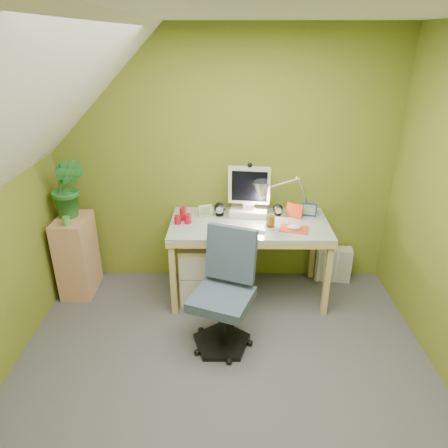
{
  "coord_description": "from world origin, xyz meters",
  "views": [
    {
      "loc": [
        0.02,
        -2.13,
        2.3
      ],
      "look_at": [
        0.0,
        1.0,
        0.85
      ],
      "focal_mm": 33.0,
      "sensor_mm": 36.0,
      "label": 1
    }
  ],
  "objects_px": {
    "desk": "(248,259)",
    "potted_plant": "(68,187)",
    "side_ledge": "(77,255)",
    "desk_lamp": "(299,187)",
    "task_chair": "(222,298)",
    "radiator": "(333,264)",
    "monitor": "(249,186)"
  },
  "relations": [
    {
      "from": "desk_lamp",
      "to": "task_chair",
      "type": "relative_size",
      "value": 0.61
    },
    {
      "from": "side_ledge",
      "to": "potted_plant",
      "type": "bearing_deg",
      "value": 90.0
    },
    {
      "from": "desk",
      "to": "potted_plant",
      "type": "height_order",
      "value": "potted_plant"
    },
    {
      "from": "potted_plant",
      "to": "radiator",
      "type": "relative_size",
      "value": 1.6
    },
    {
      "from": "side_ledge",
      "to": "task_chair",
      "type": "xyz_separation_m",
      "value": [
        1.38,
        -0.79,
        0.07
      ]
    },
    {
      "from": "radiator",
      "to": "desk_lamp",
      "type": "bearing_deg",
      "value": -160.44
    },
    {
      "from": "desk",
      "to": "task_chair",
      "type": "bearing_deg",
      "value": -107.97
    },
    {
      "from": "desk",
      "to": "task_chair",
      "type": "relative_size",
      "value": 1.58
    },
    {
      "from": "side_ledge",
      "to": "task_chair",
      "type": "distance_m",
      "value": 1.59
    },
    {
      "from": "monitor",
      "to": "side_ledge",
      "type": "distance_m",
      "value": 1.76
    },
    {
      "from": "desk",
      "to": "desk_lamp",
      "type": "relative_size",
      "value": 2.58
    },
    {
      "from": "desk_lamp",
      "to": "radiator",
      "type": "xyz_separation_m",
      "value": [
        0.43,
        0.09,
        -0.86
      ]
    },
    {
      "from": "side_ledge",
      "to": "potted_plant",
      "type": "height_order",
      "value": "potted_plant"
    },
    {
      "from": "desk_lamp",
      "to": "task_chair",
      "type": "distance_m",
      "value": 1.28
    },
    {
      "from": "task_chair",
      "to": "side_ledge",
      "type": "bearing_deg",
      "value": 171.65
    },
    {
      "from": "monitor",
      "to": "desk_lamp",
      "type": "height_order",
      "value": "monitor"
    },
    {
      "from": "monitor",
      "to": "radiator",
      "type": "xyz_separation_m",
      "value": [
        0.88,
        0.09,
        -0.87
      ]
    },
    {
      "from": "potted_plant",
      "to": "task_chair",
      "type": "relative_size",
      "value": 0.63
    },
    {
      "from": "side_ledge",
      "to": "desk_lamp",
      "type": "bearing_deg",
      "value": 3.38
    },
    {
      "from": "side_ledge",
      "to": "radiator",
      "type": "bearing_deg",
      "value": 4.86
    },
    {
      "from": "monitor",
      "to": "task_chair",
      "type": "distance_m",
      "value": 1.11
    },
    {
      "from": "monitor",
      "to": "radiator",
      "type": "relative_size",
      "value": 1.61
    },
    {
      "from": "desk",
      "to": "side_ledge",
      "type": "bearing_deg",
      "value": 178.41
    },
    {
      "from": "desk",
      "to": "monitor",
      "type": "height_order",
      "value": "monitor"
    },
    {
      "from": "potted_plant",
      "to": "side_ledge",
      "type": "bearing_deg",
      "value": -90.0
    },
    {
      "from": "desk",
      "to": "radiator",
      "type": "height_order",
      "value": "desk"
    },
    {
      "from": "side_ledge",
      "to": "radiator",
      "type": "xyz_separation_m",
      "value": [
        2.5,
        0.21,
        -0.21
      ]
    },
    {
      "from": "desk_lamp",
      "to": "radiator",
      "type": "bearing_deg",
      "value": -1.52
    },
    {
      "from": "desk",
      "to": "potted_plant",
      "type": "distance_m",
      "value": 1.76
    },
    {
      "from": "monitor",
      "to": "side_ledge",
      "type": "xyz_separation_m",
      "value": [
        -1.63,
        -0.12,
        -0.66
      ]
    },
    {
      "from": "desk_lamp",
      "to": "task_chair",
      "type": "xyz_separation_m",
      "value": [
        -0.69,
        -0.91,
        -0.59
      ]
    },
    {
      "from": "side_ledge",
      "to": "potted_plant",
      "type": "distance_m",
      "value": 0.67
    }
  ]
}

